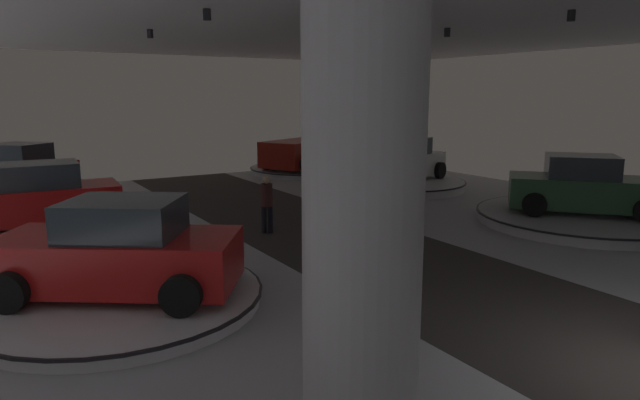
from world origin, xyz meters
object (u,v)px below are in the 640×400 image
Objects in this scene: display_platform_far_left at (39,230)px; display_platform_far_right at (401,184)px; display_car_mid_left at (119,252)px; display_platform_deep_left at (19,192)px; display_car_far_left at (37,198)px; display_platform_deep_right at (308,169)px; display_car_mid_right at (584,187)px; visitor_walking_near at (267,201)px; display_platform_mid_right at (583,217)px; pickup_truck_deep_right at (312,147)px; column_left at (363,197)px; display_car_deep_left at (17,169)px; display_platform_mid_left at (120,298)px; display_car_far_right at (402,161)px.

display_platform_far_right is at bearing 2.82° from display_platform_far_left.
display_platform_deep_left is at bearing 93.60° from display_car_mid_left.
display_platform_deep_right is at bearing 28.61° from display_car_far_left.
display_platform_far_right is (13.20, 0.65, -0.84)m from display_car_far_left.
display_platform_deep_left is (-13.90, 13.91, -0.93)m from display_car_mid_right.
display_car_far_left is 2.72× the size of visitor_walking_near.
display_platform_mid_right is 1.07× the size of pickup_truck_deep_right.
column_left is 1.27× the size of display_car_deep_left.
display_car_deep_left reaches higher than display_platform_mid_left.
pickup_truck_deep_right is at bearing 25.85° from display_platform_deep_right.
display_platform_deep_right is (-1.35, 13.66, -0.93)m from display_car_mid_right.
display_platform_far_right is 6.19m from display_platform_deep_right.
display_platform_mid_left is at bearing -86.50° from display_platform_deep_left.
display_car_far_left reaches higher than display_platform_mid_left.
display_car_mid_right is 0.77× the size of display_platform_deep_right.
display_platform_deep_left is at bearing 132.12° from display_car_deep_left.
column_left is 1.27× the size of display_car_far_left.
display_platform_mid_left is 1.11× the size of display_platform_deep_left.
display_car_mid_left is at bearing -83.28° from display_car_far_left.
display_car_far_left is at bearing -151.39° from display_platform_deep_right.
display_car_far_right reaches higher than display_car_mid_left.
column_left is at bearing -77.02° from display_car_mid_left.
display_car_far_right is at bearing 29.63° from display_car_mid_left.
display_car_far_left is 6.51m from display_platform_mid_left.
display_car_far_right is at bearing 24.99° from visitor_walking_near.
display_platform_deep_right is at bearing 48.50° from display_car_mid_left.
display_platform_far_left is at bearing 96.79° from display_platform_mid_left.
display_platform_mid_right is 1.33× the size of display_platform_deep_left.
display_car_far_right reaches higher than visitor_walking_near.
column_left reaches higher than display_car_mid_left.
display_platform_far_left is 0.89× the size of display_platform_mid_left.
display_platform_mid_left is 13.49m from display_car_deep_left.
display_car_far_right is 6.25m from display_platform_deep_right.
display_platform_mid_right is at bearing -84.28° from display_platform_deep_right.
visitor_walking_near is at bearing -154.99° from display_platform_far_right.
column_left is at bearing -83.68° from display_car_deep_left.
display_car_far_right is at bearing 94.58° from display_platform_mid_right.
display_platform_mid_right is at bearing -2.08° from display_platform_mid_left.
display_platform_far_left is 2.86× the size of visitor_walking_near.
display_platform_mid_right reaches higher than display_platform_deep_left.
display_platform_far_left is 7.08m from display_car_deep_left.
display_platform_mid_left is at bearing -150.46° from display_platform_far_right.
display_platform_far_left is 1.05× the size of display_car_deep_left.
display_car_far_right is (0.03, 0.01, 0.92)m from display_platform_far_right.
column_left reaches higher than display_platform_far_right.
display_platform_mid_right is (13.83, -6.89, -0.85)m from display_car_far_left.
column_left reaches higher than display_platform_far_left.
display_car_mid_right is at bearing -26.43° from display_car_far_left.
display_car_mid_right reaches higher than display_platform_far_right.
column_left is 17.04m from display_platform_far_right.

